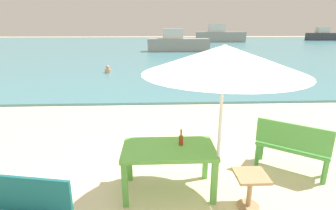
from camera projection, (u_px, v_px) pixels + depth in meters
name	position (u px, v px, depth m)	size (l,w,h in m)	color
ground_plane	(184.00, 201.00, 3.93)	(120.00, 120.00, 0.00)	beige
sea_water	(159.00, 46.00, 32.58)	(120.00, 50.00, 0.08)	teal
picnic_table_green	(169.00, 154.00, 4.00)	(1.40, 0.80, 0.76)	#60B24C
beer_bottle_amber	(181.00, 139.00, 4.02)	(0.07, 0.07, 0.26)	brown
patio_umbrella	(224.00, 60.00, 3.30)	(2.10, 2.10, 2.30)	silver
side_table_wood	(250.00, 186.00, 3.71)	(0.44, 0.44, 0.54)	tan
bench_green_left	(292.00, 145.00, 4.56)	(1.18, 1.00, 0.95)	#4C9E47
swimmer_person	(108.00, 70.00, 14.00)	(0.34, 0.34, 0.41)	tan
boat_fishing_trawler	(177.00, 43.00, 25.35)	(5.91, 1.61, 2.15)	gray
boat_ferry	(324.00, 36.00, 44.03)	(5.88, 1.60, 2.14)	#38383F
boat_tanker	(220.00, 36.00, 39.39)	(7.21, 1.97, 2.62)	gray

